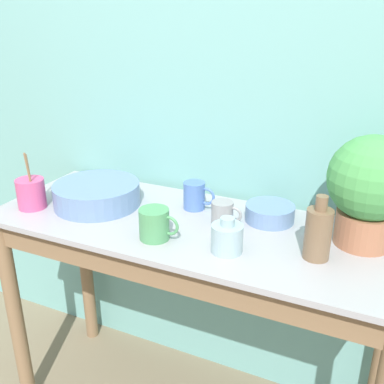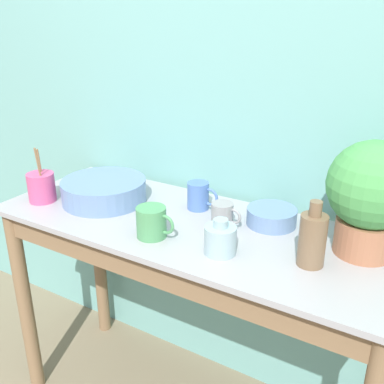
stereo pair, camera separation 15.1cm
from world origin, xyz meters
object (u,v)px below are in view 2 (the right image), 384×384
at_px(mug_grey, 223,215).
at_px(mug_blue, 199,196).
at_px(bowl_small_blue, 272,217).
at_px(bottle_short, 220,239).
at_px(bottle_tall, 312,239).
at_px(potted_plant, 371,194).
at_px(utensil_cup, 41,187).
at_px(bowl_wash_large, 104,190).
at_px(mug_green, 152,222).

bearing_deg(mug_grey, mug_blue, 149.56).
bearing_deg(bowl_small_blue, bottle_short, -102.69).
relative_size(bottle_tall, mug_blue, 1.68).
distance_m(bottle_tall, mug_blue, 0.51).
bearing_deg(potted_plant, bottle_tall, -127.74).
relative_size(bottle_tall, utensil_cup, 0.90).
xyz_separation_m(bowl_wash_large, bowl_small_blue, (0.63, 0.14, -0.01)).
xyz_separation_m(mug_grey, mug_blue, (-0.14, 0.08, 0.01)).
relative_size(mug_grey, mug_blue, 0.92).
relative_size(bottle_tall, mug_green, 1.46).
bearing_deg(bottle_short, mug_grey, 115.00).
distance_m(bottle_short, mug_blue, 0.34).
distance_m(bowl_wash_large, utensil_cup, 0.24).
bearing_deg(bottle_tall, mug_grey, 164.77).
bearing_deg(bottle_short, potted_plant, 31.30).
height_order(bottle_tall, bottle_short, bottle_tall).
bearing_deg(bottle_short, utensil_cup, 179.67).
distance_m(bowl_wash_large, bottle_short, 0.59).
xyz_separation_m(mug_green, utensil_cup, (-0.54, 0.02, 0.01)).
relative_size(mug_green, utensil_cup, 0.62).
bearing_deg(utensil_cup, potted_plant, 10.89).
xyz_separation_m(bottle_tall, mug_grey, (-0.33, 0.09, -0.04)).
relative_size(potted_plant, mug_green, 2.57).
relative_size(bowl_wash_large, mug_blue, 2.71).
distance_m(bottle_tall, bowl_small_blue, 0.28).
relative_size(bottle_tall, mug_grey, 1.83).
bearing_deg(mug_green, mug_grey, 48.88).
height_order(bowl_wash_large, mug_blue, mug_blue).
height_order(mug_grey, bowl_small_blue, mug_grey).
xyz_separation_m(mug_blue, bowl_small_blue, (0.28, 0.01, -0.02)).
height_order(mug_green, utensil_cup, utensil_cup).
height_order(bowl_small_blue, utensil_cup, utensil_cup).
bearing_deg(bottle_short, mug_blue, 131.43).
relative_size(bottle_short, utensil_cup, 0.51).
bearing_deg(mug_blue, bottle_short, -48.57).
xyz_separation_m(bottle_short, mug_green, (-0.24, -0.02, 0.00)).
relative_size(bottle_short, bowl_small_blue, 0.66).
bearing_deg(mug_blue, potted_plant, -2.46).
distance_m(potted_plant, mug_grey, 0.48).
height_order(bowl_wash_large, bottle_short, bottle_short).
xyz_separation_m(bottle_short, mug_blue, (-0.22, 0.25, 0.00)).
xyz_separation_m(potted_plant, bottle_short, (-0.37, -0.23, -0.15)).
relative_size(potted_plant, bottle_short, 3.12).
xyz_separation_m(bottle_tall, mug_green, (-0.50, -0.10, -0.03)).
bearing_deg(bowl_wash_large, mug_grey, 4.64).
bearing_deg(mug_blue, utensil_cup, -156.12).
xyz_separation_m(potted_plant, mug_blue, (-0.59, 0.03, -0.14)).
xyz_separation_m(bottle_tall, mug_blue, (-0.48, 0.18, -0.03)).
bearing_deg(mug_grey, mug_green, -131.12).
height_order(mug_blue, utensil_cup, utensil_cup).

